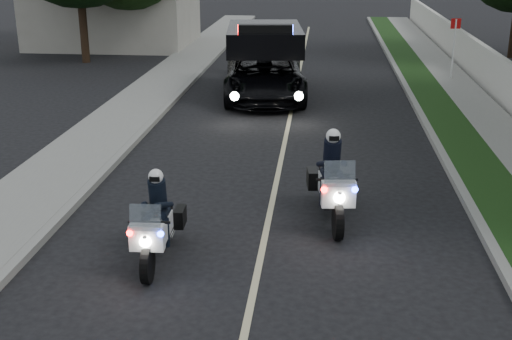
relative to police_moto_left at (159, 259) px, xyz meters
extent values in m
plane|color=black|center=(1.77, -1.77, 0.00)|extent=(120.00, 120.00, 0.00)
cube|color=gray|center=(5.87, 8.23, 0.07)|extent=(0.20, 60.00, 0.15)
cube|color=#193814|center=(6.57, 8.23, 0.08)|extent=(1.20, 60.00, 0.16)
cube|color=gray|center=(7.87, 8.23, 0.08)|extent=(1.40, 60.00, 0.16)
cube|color=gray|center=(-2.33, 8.23, 0.07)|extent=(0.20, 60.00, 0.15)
cube|color=gray|center=(-3.43, 8.23, 0.08)|extent=(2.00, 60.00, 0.16)
cube|color=#BFB78C|center=(1.77, 8.23, 0.00)|extent=(0.12, 50.00, 0.01)
imported|color=black|center=(0.72, 12.72, 0.00)|extent=(3.35, 6.17, 2.88)
imported|color=black|center=(-0.73, 17.08, 0.00)|extent=(0.78, 1.90, 0.97)
imported|color=black|center=(-0.73, 17.08, 0.00)|extent=(0.69, 0.49, 1.85)
camera|label=1|loc=(2.75, -10.14, 5.26)|focal=46.27mm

